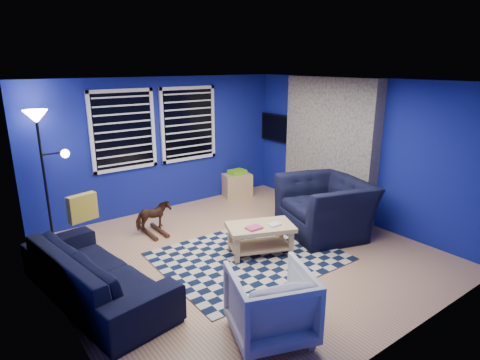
{
  "coord_description": "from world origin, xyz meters",
  "views": [
    {
      "loc": [
        -3.25,
        -4.34,
        2.74
      ],
      "look_at": [
        0.18,
        0.3,
        1.04
      ],
      "focal_mm": 30.0,
      "sensor_mm": 36.0,
      "label": 1
    }
  ],
  "objects_px": {
    "sofa": "(96,272)",
    "coffee_table": "(260,233)",
    "floor_lamp": "(40,135)",
    "rocking_horse": "(153,216)",
    "cabinet": "(237,184)",
    "tv": "(278,128)",
    "armchair_bent": "(271,304)",
    "armchair_big": "(325,207)"
  },
  "relations": [
    {
      "from": "sofa",
      "to": "coffee_table",
      "type": "height_order",
      "value": "sofa"
    },
    {
      "from": "floor_lamp",
      "to": "coffee_table",
      "type": "bearing_deg",
      "value": -44.75
    },
    {
      "from": "sofa",
      "to": "coffee_table",
      "type": "xyz_separation_m",
      "value": [
        2.31,
        -0.28,
        -0.01
      ]
    },
    {
      "from": "rocking_horse",
      "to": "cabinet",
      "type": "distance_m",
      "value": 2.42
    },
    {
      "from": "tv",
      "to": "armchair_bent",
      "type": "height_order",
      "value": "tv"
    },
    {
      "from": "rocking_horse",
      "to": "coffee_table",
      "type": "height_order",
      "value": "rocking_horse"
    },
    {
      "from": "coffee_table",
      "to": "floor_lamp",
      "type": "distance_m",
      "value": 3.58
    },
    {
      "from": "coffee_table",
      "to": "cabinet",
      "type": "xyz_separation_m",
      "value": [
        1.33,
        2.4,
        -0.08
      ]
    },
    {
      "from": "armchair_bent",
      "to": "floor_lamp",
      "type": "bearing_deg",
      "value": -51.65
    },
    {
      "from": "armchair_bent",
      "to": "cabinet",
      "type": "height_order",
      "value": "armchair_bent"
    },
    {
      "from": "coffee_table",
      "to": "armchair_big",
      "type": "bearing_deg",
      "value": -0.87
    },
    {
      "from": "tv",
      "to": "armchair_big",
      "type": "xyz_separation_m",
      "value": [
        -0.87,
        -2.17,
        -0.95
      ]
    },
    {
      "from": "cabinet",
      "to": "armchair_bent",
      "type": "bearing_deg",
      "value": -107.69
    },
    {
      "from": "rocking_horse",
      "to": "cabinet",
      "type": "relative_size",
      "value": 0.87
    },
    {
      "from": "armchair_bent",
      "to": "floor_lamp",
      "type": "height_order",
      "value": "floor_lamp"
    },
    {
      "from": "armchair_big",
      "to": "coffee_table",
      "type": "height_order",
      "value": "armchair_big"
    },
    {
      "from": "tv",
      "to": "armchair_bent",
      "type": "bearing_deg",
      "value": -132.25
    },
    {
      "from": "sofa",
      "to": "armchair_bent",
      "type": "relative_size",
      "value": 2.81
    },
    {
      "from": "armchair_big",
      "to": "armchair_bent",
      "type": "height_order",
      "value": "armchair_big"
    },
    {
      "from": "tv",
      "to": "coffee_table",
      "type": "bearing_deg",
      "value": -135.96
    },
    {
      "from": "coffee_table",
      "to": "cabinet",
      "type": "distance_m",
      "value": 2.75
    },
    {
      "from": "tv",
      "to": "armchair_big",
      "type": "bearing_deg",
      "value": -111.71
    },
    {
      "from": "armchair_big",
      "to": "armchair_bent",
      "type": "relative_size",
      "value": 1.7
    },
    {
      "from": "sofa",
      "to": "armchair_big",
      "type": "height_order",
      "value": "armchair_big"
    },
    {
      "from": "armchair_big",
      "to": "rocking_horse",
      "type": "distance_m",
      "value": 2.84
    },
    {
      "from": "armchair_big",
      "to": "floor_lamp",
      "type": "relative_size",
      "value": 0.67
    },
    {
      "from": "armchair_big",
      "to": "rocking_horse",
      "type": "relative_size",
      "value": 2.48
    },
    {
      "from": "tv",
      "to": "cabinet",
      "type": "xyz_separation_m",
      "value": [
        -0.89,
        0.25,
        -1.15
      ]
    },
    {
      "from": "armchair_bent",
      "to": "rocking_horse",
      "type": "relative_size",
      "value": 1.46
    },
    {
      "from": "tv",
      "to": "cabinet",
      "type": "bearing_deg",
      "value": 164.38
    },
    {
      "from": "cabinet",
      "to": "tv",
      "type": "bearing_deg",
      "value": -1.46
    },
    {
      "from": "coffee_table",
      "to": "tv",
      "type": "bearing_deg",
      "value": 44.04
    },
    {
      "from": "tv",
      "to": "armchair_bent",
      "type": "xyz_separation_m",
      "value": [
        -3.32,
        -3.66,
        -1.03
      ]
    },
    {
      "from": "cabinet",
      "to": "rocking_horse",
      "type": "bearing_deg",
      "value": -146.85
    },
    {
      "from": "sofa",
      "to": "coffee_table",
      "type": "distance_m",
      "value": 2.32
    },
    {
      "from": "armchair_bent",
      "to": "rocking_horse",
      "type": "xyz_separation_m",
      "value": [
        0.14,
        3.12,
        -0.07
      ]
    },
    {
      "from": "tv",
      "to": "rocking_horse",
      "type": "xyz_separation_m",
      "value": [
        -3.18,
        -0.54,
        -1.09
      ]
    },
    {
      "from": "cabinet",
      "to": "floor_lamp",
      "type": "bearing_deg",
      "value": -164.66
    },
    {
      "from": "rocking_horse",
      "to": "armchair_bent",
      "type": "bearing_deg",
      "value": 178.26
    },
    {
      "from": "armchair_bent",
      "to": "rocking_horse",
      "type": "distance_m",
      "value": 3.12
    },
    {
      "from": "sofa",
      "to": "floor_lamp",
      "type": "xyz_separation_m",
      "value": [
        -0.04,
        2.05,
        1.36
      ]
    },
    {
      "from": "tv",
      "to": "rocking_horse",
      "type": "height_order",
      "value": "tv"
    }
  ]
}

